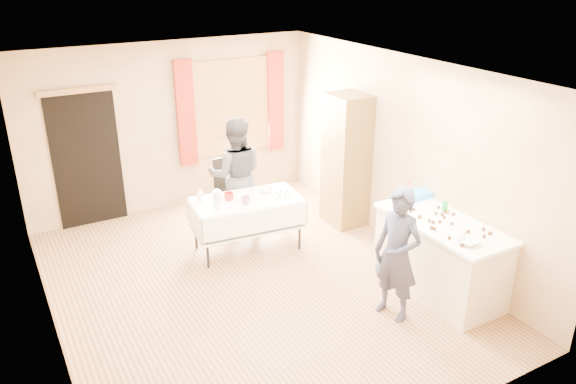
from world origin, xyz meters
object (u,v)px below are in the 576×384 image
party_table (247,219)px  girl (397,254)px  cabinet (346,161)px  woman (236,175)px  chair (230,200)px  counter (440,256)px

party_table → girl: (0.75, -2.18, 0.31)m
cabinet → woman: bearing=158.4°
party_table → woman: woman is taller
party_table → chair: 1.09m
counter → girl: girl is taller
counter → party_table: size_ratio=1.07×
girl → woman: 2.91m
cabinet → girl: 2.43m
chair → woman: (-0.07, -0.39, 0.56)m
cabinet → woman: 1.61m
cabinet → chair: cabinet is taller
party_table → girl: size_ratio=1.00×
party_table → girl: bearing=-65.1°
chair → girl: size_ratio=0.61×
girl → counter: bearing=83.3°
cabinet → counter: bearing=-92.7°
party_table → girl: girl is taller
counter → chair: chair is taller
party_table → girl: 2.33m
chair → woman: size_ratio=0.55×
counter → party_table: counter is taller
cabinet → counter: size_ratio=1.20×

